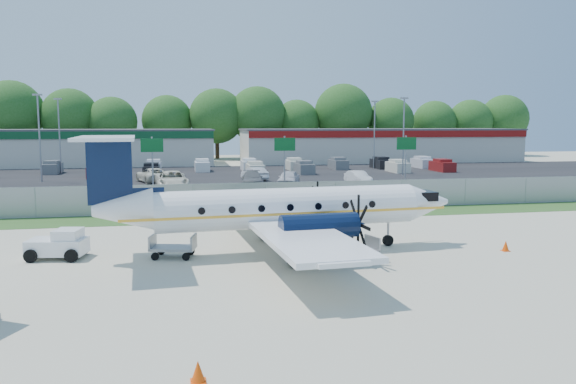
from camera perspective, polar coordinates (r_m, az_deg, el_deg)
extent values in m
plane|color=beige|center=(25.54, 2.59, -6.74)|extent=(170.00, 170.00, 0.00)
cube|color=#2D561E|center=(37.08, -1.77, -2.41)|extent=(170.00, 4.00, 0.02)
cube|color=black|center=(43.92, -3.24, -0.95)|extent=(170.00, 8.00, 0.02)
cube|color=black|center=(64.66, -5.76, 1.57)|extent=(170.00, 32.00, 0.02)
cube|color=gray|center=(38.89, -2.25, -0.50)|extent=(120.00, 0.02, 1.90)
cube|color=gray|center=(38.77, -2.26, 0.94)|extent=(120.00, 0.06, 0.06)
cube|color=gray|center=(39.02, -2.24, -1.88)|extent=(120.00, 0.06, 0.06)
cube|color=beige|center=(88.07, -22.95, 4.10)|extent=(46.00, 12.00, 5.00)
cube|color=#474749|center=(88.01, -23.03, 5.81)|extent=(46.40, 12.40, 0.24)
cube|color=#0F4723|center=(82.06, -23.89, 5.29)|extent=(46.00, 0.20, 1.00)
cube|color=beige|center=(91.88, 9.32, 4.66)|extent=(44.00, 12.00, 5.00)
cube|color=#474749|center=(91.82, 9.35, 6.29)|extent=(44.40, 12.40, 0.24)
cube|color=maroon|center=(86.13, 10.76, 5.81)|extent=(44.00, 0.20, 1.00)
cylinder|color=gray|center=(47.29, -13.59, 2.47)|extent=(0.14, 0.14, 5.00)
cube|color=#0C5923|center=(47.04, -13.66, 4.64)|extent=(1.80, 0.08, 1.10)
cylinder|color=gray|center=(48.07, -0.36, 2.73)|extent=(0.14, 0.14, 5.00)
cube|color=#0C5923|center=(47.82, -0.33, 4.87)|extent=(1.80, 0.08, 1.10)
cylinder|color=gray|center=(51.25, 11.83, 2.84)|extent=(0.14, 0.14, 5.00)
cube|color=#0C5923|center=(51.02, 11.95, 4.85)|extent=(1.80, 0.08, 1.10)
cylinder|color=gray|center=(63.72, -23.92, 4.98)|extent=(0.18, 0.18, 9.00)
cube|color=gray|center=(63.77, -24.12, 9.02)|extent=(0.90, 0.35, 0.18)
cylinder|color=gray|center=(67.30, 11.65, 5.50)|extent=(0.18, 0.18, 9.00)
cube|color=gray|center=(67.34, 11.74, 9.33)|extent=(0.90, 0.35, 0.18)
cylinder|color=gray|center=(73.50, -22.20, 5.24)|extent=(0.18, 0.18, 9.00)
cube|color=gray|center=(73.55, -22.36, 8.75)|extent=(0.90, 0.35, 0.18)
cylinder|color=gray|center=(76.62, 8.76, 5.72)|extent=(0.18, 0.18, 9.00)
cube|color=gray|center=(76.67, 8.82, 9.09)|extent=(0.90, 0.35, 0.18)
cylinder|color=white|center=(26.35, 0.02, -1.60)|extent=(12.45, 2.72, 1.88)
cone|color=white|center=(29.06, 13.99, -1.00)|extent=(2.30, 2.02, 1.88)
cone|color=white|center=(25.45, -16.43, -1.74)|extent=(2.69, 2.05, 1.88)
cube|color=black|center=(28.92, 13.67, -0.34)|extent=(0.98, 1.34, 0.44)
cube|color=white|center=(26.31, -1.02, -2.81)|extent=(4.35, 17.56, 0.22)
cylinder|color=black|center=(23.87, 3.18, -3.47)|extent=(3.43, 1.32, 1.09)
cylinder|color=black|center=(29.29, -0.31, -1.51)|extent=(3.43, 1.32, 1.09)
cube|color=black|center=(25.28, -17.68, 1.99)|extent=(1.88, 0.31, 2.86)
cube|color=white|center=(25.21, -18.02, 5.23)|extent=(2.79, 6.27, 0.14)
cylinder|color=gray|center=(28.35, 10.13, -4.14)|extent=(0.12, 0.12, 1.28)
cylinder|color=black|center=(28.42, 10.11, -4.86)|extent=(0.56, 0.22, 0.55)
cylinder|color=black|center=(23.86, 0.66, -6.93)|extent=(0.66, 0.44, 0.63)
cylinder|color=black|center=(29.28, -2.37, -4.33)|extent=(0.66, 0.44, 0.63)
cube|color=white|center=(27.44, -22.37, -5.14)|extent=(2.67, 1.87, 0.69)
cube|color=white|center=(27.16, -21.45, -4.05)|extent=(1.28, 1.44, 0.49)
cube|color=black|center=(27.01, -20.57, -4.03)|extent=(0.36, 1.10, 0.39)
cylinder|color=black|center=(27.13, -24.69, -5.92)|extent=(0.62, 0.31, 0.59)
cylinder|color=black|center=(28.51, -23.47, -5.26)|extent=(0.62, 0.31, 0.59)
cylinder|color=black|center=(26.48, -21.15, -6.06)|extent=(0.62, 0.31, 0.59)
cylinder|color=black|center=(27.89, -20.08, -5.37)|extent=(0.62, 0.31, 0.59)
cube|color=gray|center=(26.06, -11.58, -5.59)|extent=(2.19, 1.59, 0.12)
cube|color=gray|center=(26.23, -13.61, -4.90)|extent=(0.34, 1.18, 0.59)
cube|color=gray|center=(25.80, -9.56, -5.00)|extent=(0.34, 1.18, 0.59)
cylinder|color=black|center=(25.77, -13.36, -6.39)|extent=(0.37, 0.19, 0.36)
cylinder|color=black|center=(26.80, -12.76, -5.86)|extent=(0.37, 0.19, 0.36)
cylinder|color=black|center=(25.45, -10.32, -6.48)|extent=(0.37, 0.19, 0.36)
cylinder|color=black|center=(26.49, -9.83, -5.94)|extent=(0.37, 0.19, 0.36)
cube|color=gray|center=(25.07, 6.77, -5.99)|extent=(2.22, 1.66, 0.12)
cube|color=gray|center=(24.52, 4.91, -5.55)|extent=(0.38, 1.17, 0.60)
cube|color=gray|center=(25.51, 8.57, -5.11)|extent=(0.38, 1.17, 0.60)
cylinder|color=black|center=(24.32, 6.06, -7.04)|extent=(0.38, 0.21, 0.36)
cylinder|color=black|center=(25.22, 4.75, -6.51)|extent=(0.38, 0.21, 0.36)
cylinder|color=black|center=(25.06, 8.78, -6.66)|extent=(0.38, 0.21, 0.36)
cylinder|color=black|center=(25.94, 7.41, -6.17)|extent=(0.38, 0.21, 0.36)
cone|color=#F04707|center=(28.81, 21.24, -5.12)|extent=(0.33, 0.33, 0.50)
cube|color=#F04707|center=(28.86, 21.22, -5.58)|extent=(0.35, 0.35, 0.03)
cone|color=#F04707|center=(13.99, -9.13, -17.55)|extent=(0.35, 0.35, 0.52)
cube|color=#F04707|center=(14.09, -9.11, -18.46)|extent=(0.37, 0.37, 0.03)
cone|color=#F04707|center=(35.38, -11.37, -2.56)|extent=(0.37, 0.37, 0.55)
cube|color=#F04707|center=(35.43, -11.36, -2.98)|extent=(0.39, 0.39, 0.03)
imported|color=beige|center=(45.71, -3.46, -0.65)|extent=(4.01, 1.81, 1.34)
imported|color=navy|center=(53.06, -17.32, 0.10)|extent=(1.57, 4.49, 1.48)
imported|color=beige|center=(53.08, -11.70, 0.27)|extent=(3.32, 6.32, 1.70)
imported|color=#595B5E|center=(54.59, -3.66, 0.59)|extent=(2.51, 5.14, 1.44)
imported|color=silver|center=(54.54, 0.06, 0.60)|extent=(3.23, 4.85, 1.54)
imported|color=silver|center=(56.51, 7.13, 0.76)|extent=(1.84, 4.24, 1.36)
imported|color=beige|center=(59.71, -13.56, 0.95)|extent=(4.09, 5.91, 1.50)
imported|color=silver|center=(60.48, -3.41, 1.21)|extent=(2.64, 4.44, 1.38)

